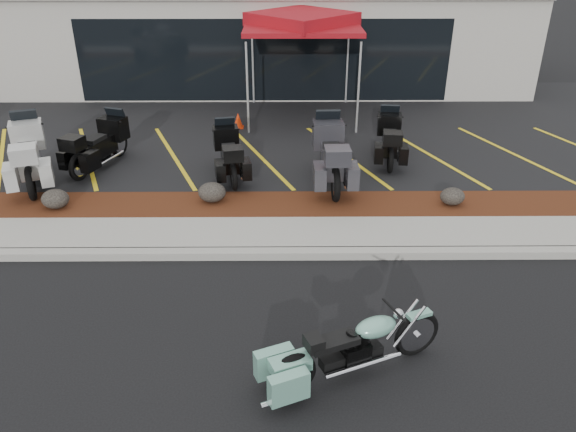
{
  "coord_description": "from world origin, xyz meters",
  "views": [
    {
      "loc": [
        0.64,
        -7.88,
        5.43
      ],
      "look_at": [
        0.71,
        1.2,
        0.69
      ],
      "focal_mm": 35.0,
      "sensor_mm": 36.0,
      "label": 1
    }
  ],
  "objects_px": {
    "hero_cruiser": "(417,328)",
    "touring_white": "(29,140)",
    "traffic_cone": "(238,120)",
    "popup_canopy": "(302,22)"
  },
  "relations": [
    {
      "from": "hero_cruiser",
      "to": "traffic_cone",
      "type": "bearing_deg",
      "value": 85.44
    },
    {
      "from": "traffic_cone",
      "to": "popup_canopy",
      "type": "bearing_deg",
      "value": 30.34
    },
    {
      "from": "hero_cruiser",
      "to": "touring_white",
      "type": "height_order",
      "value": "touring_white"
    },
    {
      "from": "hero_cruiser",
      "to": "traffic_cone",
      "type": "height_order",
      "value": "hero_cruiser"
    },
    {
      "from": "touring_white",
      "to": "popup_canopy",
      "type": "distance_m",
      "value": 8.04
    },
    {
      "from": "hero_cruiser",
      "to": "popup_canopy",
      "type": "distance_m",
      "value": 11.01
    },
    {
      "from": "traffic_cone",
      "to": "popup_canopy",
      "type": "height_order",
      "value": "popup_canopy"
    },
    {
      "from": "hero_cruiser",
      "to": "touring_white",
      "type": "xyz_separation_m",
      "value": [
        -7.88,
        6.51,
        0.42
      ]
    },
    {
      "from": "hero_cruiser",
      "to": "touring_white",
      "type": "bearing_deg",
      "value": 117.6
    },
    {
      "from": "touring_white",
      "to": "traffic_cone",
      "type": "distance_m",
      "value": 5.65
    }
  ]
}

